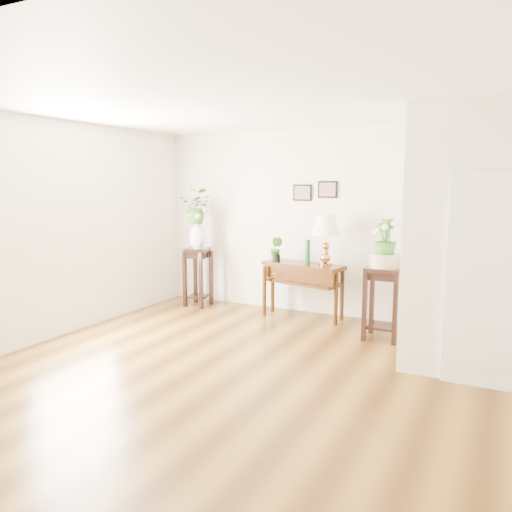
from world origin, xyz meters
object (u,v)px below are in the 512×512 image
Objects in this scene: console_table at (303,291)px; plant_stand_b at (383,303)px; plant_stand_a at (198,277)px; table_lamp at (326,241)px.

plant_stand_b is (1.29, -0.48, 0.06)m from console_table.
plant_stand_a is at bearing 172.05° from plant_stand_b.
plant_stand_a is at bearing -178.81° from table_lamp.
console_table is 0.84m from table_lamp.
plant_stand_a reaches higher than console_table.
plant_stand_b is at bearing -26.80° from table_lamp.
table_lamp is 2.27m from plant_stand_a.
table_lamp is 1.27m from plant_stand_b.
table_lamp reaches higher than console_table.
plant_stand_a is at bearing -165.61° from console_table.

